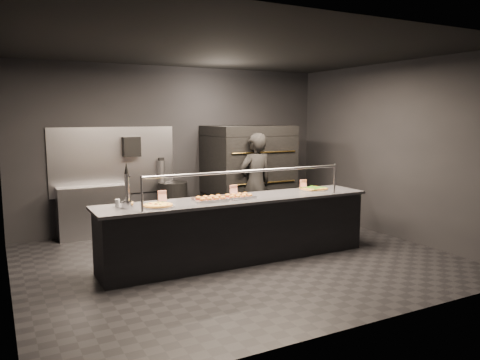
{
  "coord_description": "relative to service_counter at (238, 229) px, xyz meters",
  "views": [
    {
      "loc": [
        -3.08,
        -5.87,
        2.09
      ],
      "look_at": [
        0.13,
        0.2,
        1.15
      ],
      "focal_mm": 35.0,
      "sensor_mm": 36.0,
      "label": 1
    }
  ],
  "objects": [
    {
      "name": "service_counter",
      "position": [
        0.0,
        0.0,
        0.0
      ],
      "size": [
        4.1,
        0.78,
        1.37
      ],
      "color": "black",
      "rests_on": "ground"
    },
    {
      "name": "beer_tap",
      "position": [
        -1.6,
        0.01,
        0.63
      ],
      "size": [
        0.15,
        0.22,
        0.6
      ],
      "color": "silver",
      "rests_on": "service_counter"
    },
    {
      "name": "trash_bin",
      "position": [
        -0.2,
        2.22,
        -0.02
      ],
      "size": [
        0.53,
        0.53,
        0.89
      ],
      "primitive_type": "cylinder",
      "color": "black",
      "rests_on": "ground"
    },
    {
      "name": "pizza_oven",
      "position": [
        1.2,
        1.9,
        0.5
      ],
      "size": [
        1.5,
        1.23,
        1.91
      ],
      "color": "black",
      "rests_on": "ground"
    },
    {
      "name": "towel_dispenser",
      "position": [
        -0.9,
        2.39,
        1.09
      ],
      "size": [
        0.3,
        0.2,
        0.35
      ],
      "primitive_type": "cube",
      "color": "black",
      "rests_on": "room"
    },
    {
      "name": "condiment_jar",
      "position": [
        -1.67,
        0.13,
        0.5
      ],
      "size": [
        0.16,
        0.06,
        0.1
      ],
      "color": "silver",
      "rests_on": "service_counter"
    },
    {
      "name": "worker",
      "position": [
        0.98,
        1.22,
        0.44
      ],
      "size": [
        0.69,
        0.49,
        1.8
      ],
      "primitive_type": "imported",
      "rotation": [
        0.0,
        0.0,
        3.23
      ],
      "color": "black",
      "rests_on": "ground"
    },
    {
      "name": "room",
      "position": [
        -0.02,
        0.05,
        1.03
      ],
      "size": [
        6.04,
        6.0,
        3.0
      ],
      "color": "black",
      "rests_on": "ground"
    },
    {
      "name": "prep_shelf",
      "position": [
        -1.6,
        2.32,
        -0.01
      ],
      "size": [
        1.2,
        0.35,
        0.9
      ],
      "primitive_type": "cube",
      "color": "#99999E",
      "rests_on": "ground"
    },
    {
      "name": "fire_extinguisher",
      "position": [
        -0.35,
        2.4,
        0.6
      ],
      "size": [
        0.14,
        0.14,
        0.51
      ],
      "color": "#B2B2B7",
      "rests_on": "room"
    },
    {
      "name": "round_pizza",
      "position": [
        -1.23,
        -0.08,
        0.47
      ],
      "size": [
        0.44,
        0.44,
        0.03
      ],
      "color": "silver",
      "rests_on": "service_counter"
    },
    {
      "name": "tent_cards",
      "position": [
        0.12,
        0.28,
        0.53
      ],
      "size": [
        2.5,
        0.04,
        0.15
      ],
      "color": "white",
      "rests_on": "service_counter"
    },
    {
      "name": "square_pizza",
      "position": [
        1.4,
        0.09,
        0.47
      ],
      "size": [
        0.43,
        0.43,
        0.05
      ],
      "color": "silver",
      "rests_on": "service_counter"
    },
    {
      "name": "slider_tray_b",
      "position": [
        -0.0,
        -0.01,
        0.48
      ],
      "size": [
        0.48,
        0.4,
        0.07
      ],
      "color": "silver",
      "rests_on": "service_counter"
    },
    {
      "name": "slider_tray_a",
      "position": [
        -0.45,
        -0.02,
        0.48
      ],
      "size": [
        0.51,
        0.42,
        0.07
      ],
      "color": "silver",
      "rests_on": "service_counter"
    }
  ]
}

